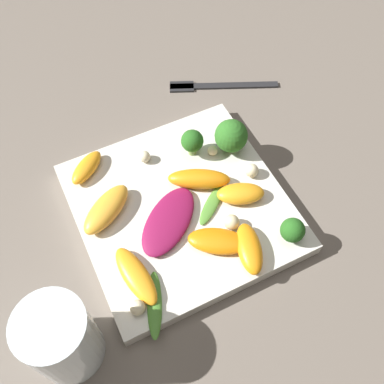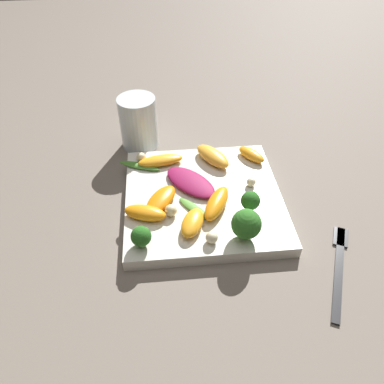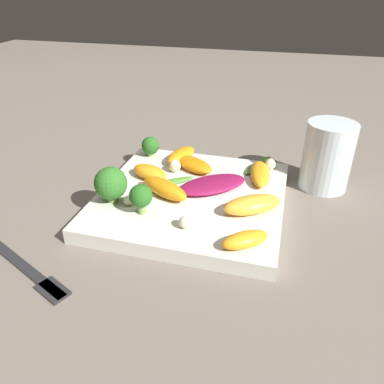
# 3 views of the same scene
# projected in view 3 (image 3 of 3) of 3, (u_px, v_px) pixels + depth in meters

# --- Properties ---
(ground_plane) EXTENTS (2.40, 2.40, 0.00)m
(ground_plane) POSITION_uv_depth(u_px,v_px,m) (192.00, 205.00, 0.53)
(ground_plane) COLOR #6B6056
(plate) EXTENTS (0.25, 0.25, 0.02)m
(plate) POSITION_uv_depth(u_px,v_px,m) (192.00, 199.00, 0.52)
(plate) COLOR silver
(plate) RESTS_ON ground_plane
(drinking_glass) EXTENTS (0.07, 0.07, 0.10)m
(drinking_glass) POSITION_uv_depth(u_px,v_px,m) (327.00, 156.00, 0.55)
(drinking_glass) COLOR silver
(drinking_glass) RESTS_ON ground_plane
(fork) EXTENTS (0.08, 0.16, 0.01)m
(fork) POSITION_uv_depth(u_px,v_px,m) (29.00, 270.00, 0.41)
(fork) COLOR #262628
(fork) RESTS_ON ground_plane
(radicchio_leaf_0) EXTENTS (0.10, 0.11, 0.01)m
(radicchio_leaf_0) POSITION_uv_depth(u_px,v_px,m) (212.00, 184.00, 0.52)
(radicchio_leaf_0) COLOR maroon
(radicchio_leaf_0) RESTS_ON plate
(orange_segment_0) EXTENTS (0.05, 0.07, 0.02)m
(orange_segment_0) POSITION_uv_depth(u_px,v_px,m) (150.00, 172.00, 0.55)
(orange_segment_0) COLOR orange
(orange_segment_0) RESTS_ON plate
(orange_segment_1) EXTENTS (0.07, 0.08, 0.02)m
(orange_segment_1) POSITION_uv_depth(u_px,v_px,m) (252.00, 205.00, 0.47)
(orange_segment_1) COLOR #FCAD33
(orange_segment_1) RESTS_ON plate
(orange_segment_2) EXTENTS (0.07, 0.08, 0.02)m
(orange_segment_2) POSITION_uv_depth(u_px,v_px,m) (194.00, 164.00, 0.57)
(orange_segment_2) COLOR orange
(orange_segment_2) RESTS_ON plate
(orange_segment_3) EXTENTS (0.08, 0.04, 0.02)m
(orange_segment_3) POSITION_uv_depth(u_px,v_px,m) (260.00, 174.00, 0.55)
(orange_segment_3) COLOR orange
(orange_segment_3) RESTS_ON plate
(orange_segment_4) EXTENTS (0.05, 0.06, 0.02)m
(orange_segment_4) POSITION_uv_depth(u_px,v_px,m) (245.00, 240.00, 0.41)
(orange_segment_4) COLOR orange
(orange_segment_4) RESTS_ON plate
(orange_segment_5) EXTENTS (0.06, 0.08, 0.02)m
(orange_segment_5) POSITION_uv_depth(u_px,v_px,m) (165.00, 188.00, 0.50)
(orange_segment_5) COLOR orange
(orange_segment_5) RESTS_ON plate
(orange_segment_6) EXTENTS (0.07, 0.05, 0.02)m
(orange_segment_6) POSITION_uv_depth(u_px,v_px,m) (181.00, 155.00, 0.60)
(orange_segment_6) COLOR orange
(orange_segment_6) RESTS_ON plate
(broccoli_floret_0) EXTENTS (0.03, 0.03, 0.04)m
(broccoli_floret_0) POSITION_uv_depth(u_px,v_px,m) (141.00, 197.00, 0.46)
(broccoli_floret_0) COLOR #7A9E51
(broccoli_floret_0) RESTS_ON plate
(broccoli_floret_1) EXTENTS (0.04, 0.04, 0.05)m
(broccoli_floret_1) POSITION_uv_depth(u_px,v_px,m) (111.00, 184.00, 0.48)
(broccoli_floret_1) COLOR #7A9E51
(broccoli_floret_1) RESTS_ON plate
(broccoli_floret_2) EXTENTS (0.03, 0.03, 0.03)m
(broccoli_floret_2) POSITION_uv_depth(u_px,v_px,m) (150.00, 146.00, 0.61)
(broccoli_floret_2) COLOR #84AD5B
(broccoli_floret_2) RESTS_ON plate
(arugula_sprig_0) EXTENTS (0.05, 0.06, 0.00)m
(arugula_sprig_0) POSITION_uv_depth(u_px,v_px,m) (173.00, 182.00, 0.54)
(arugula_sprig_0) COLOR #518E33
(arugula_sprig_0) RESTS_ON plate
(arugula_sprig_1) EXTENTS (0.08, 0.04, 0.01)m
(arugula_sprig_1) POSITION_uv_depth(u_px,v_px,m) (259.00, 165.00, 0.58)
(arugula_sprig_1) COLOR #47842D
(arugula_sprig_1) RESTS_ON plate
(macadamia_nut_0) EXTENTS (0.02, 0.02, 0.02)m
(macadamia_nut_0) POSITION_uv_depth(u_px,v_px,m) (175.00, 166.00, 0.56)
(macadamia_nut_0) COLOR beige
(macadamia_nut_0) RESTS_ON plate
(macadamia_nut_1) EXTENTS (0.02, 0.02, 0.02)m
(macadamia_nut_1) POSITION_uv_depth(u_px,v_px,m) (185.00, 222.00, 0.44)
(macadamia_nut_1) COLOR beige
(macadamia_nut_1) RESTS_ON plate
(macadamia_nut_2) EXTENTS (0.02, 0.02, 0.02)m
(macadamia_nut_2) POSITION_uv_depth(u_px,v_px,m) (270.00, 164.00, 0.57)
(macadamia_nut_2) COLOR beige
(macadamia_nut_2) RESTS_ON plate
(macadamia_nut_3) EXTENTS (0.01, 0.01, 0.01)m
(macadamia_nut_3) POSITION_uv_depth(u_px,v_px,m) (129.00, 200.00, 0.48)
(macadamia_nut_3) COLOR beige
(macadamia_nut_3) RESTS_ON plate
(macadamia_nut_4) EXTENTS (0.02, 0.02, 0.02)m
(macadamia_nut_4) POSITION_uv_depth(u_px,v_px,m) (126.00, 176.00, 0.54)
(macadamia_nut_4) COLOR beige
(macadamia_nut_4) RESTS_ON plate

